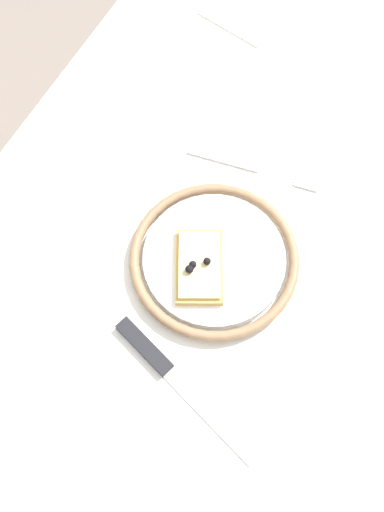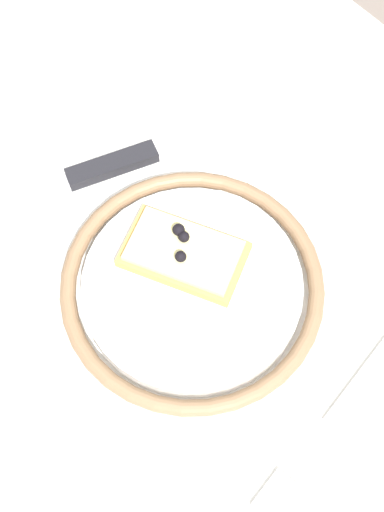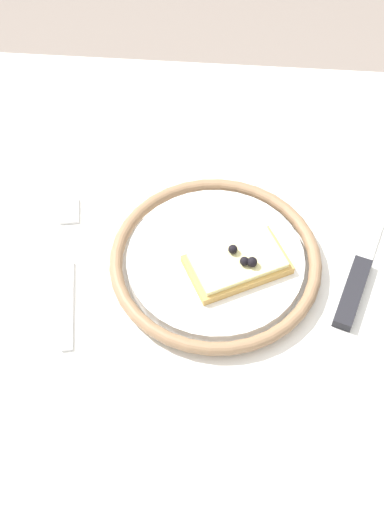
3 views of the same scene
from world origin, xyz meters
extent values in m
plane|color=gray|center=(0.00, 0.00, 0.00)|extent=(6.00, 6.00, 0.00)
cube|color=white|center=(0.00, 0.00, 0.69)|extent=(1.04, 0.71, 0.04)
cylinder|color=white|center=(0.06, 0.01, 0.72)|extent=(0.19, 0.19, 0.02)
torus|color=#8C6B4C|center=(0.06, 0.01, 0.72)|extent=(0.23, 0.23, 0.01)
cube|color=tan|center=(0.08, 0.00, 0.73)|extent=(0.12, 0.10, 0.01)
cube|color=beige|center=(0.08, 0.00, 0.74)|extent=(0.11, 0.09, 0.01)
sphere|color=black|center=(0.08, 0.01, 0.75)|extent=(0.01, 0.01, 0.01)
sphere|color=black|center=(0.09, -0.01, 0.75)|extent=(0.01, 0.01, 0.01)
sphere|color=black|center=(0.10, -0.01, 0.75)|extent=(0.01, 0.01, 0.01)
cube|color=silver|center=(0.24, 0.10, 0.71)|extent=(0.06, 0.15, 0.00)
cube|color=black|center=(0.21, -0.01, 0.72)|extent=(0.05, 0.09, 0.01)
cube|color=silver|center=(-0.10, -0.05, 0.71)|extent=(0.03, 0.11, 0.00)
cube|color=silver|center=(-0.12, 0.07, 0.71)|extent=(0.03, 0.04, 0.00)
camera|label=1|loc=(0.34, 0.13, 1.44)|focal=40.52mm
camera|label=2|loc=(-0.13, 0.17, 1.28)|focal=49.16mm
camera|label=3|loc=(0.07, -0.43, 1.35)|focal=49.35mm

